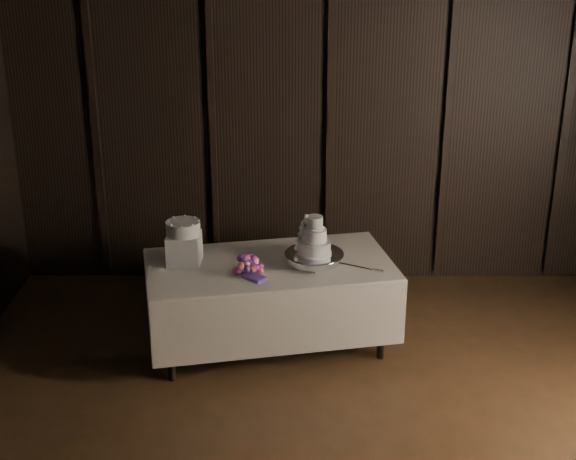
{
  "coord_description": "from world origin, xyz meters",
  "views": [
    {
      "loc": [
        -0.37,
        -3.87,
        3.38
      ],
      "look_at": [
        -0.39,
        2.08,
        1.05
      ],
      "focal_mm": 50.0,
      "sensor_mm": 36.0,
      "label": 1
    }
  ],
  "objects_px": {
    "cake_stand": "(314,259)",
    "wedding_cake": "(312,240)",
    "small_cake": "(183,228)",
    "box_pedestal": "(184,249)",
    "bouquet": "(248,265)",
    "display_table": "(270,301)"
  },
  "relations": [
    {
      "from": "box_pedestal",
      "to": "small_cake",
      "type": "xyz_separation_m",
      "value": [
        0.0,
        0.0,
        0.18
      ]
    },
    {
      "from": "display_table",
      "to": "small_cake",
      "type": "distance_m",
      "value": 0.95
    },
    {
      "from": "box_pedestal",
      "to": "display_table",
      "type": "bearing_deg",
      "value": -0.52
    },
    {
      "from": "box_pedestal",
      "to": "small_cake",
      "type": "relative_size",
      "value": 0.95
    },
    {
      "from": "wedding_cake",
      "to": "small_cake",
      "type": "relative_size",
      "value": 1.16
    },
    {
      "from": "box_pedestal",
      "to": "small_cake",
      "type": "bearing_deg",
      "value": 0.0
    },
    {
      "from": "display_table",
      "to": "cake_stand",
      "type": "height_order",
      "value": "cake_stand"
    },
    {
      "from": "small_cake",
      "to": "bouquet",
      "type": "bearing_deg",
      "value": -20.41
    },
    {
      "from": "cake_stand",
      "to": "bouquet",
      "type": "relative_size",
      "value": 1.22
    },
    {
      "from": "cake_stand",
      "to": "small_cake",
      "type": "bearing_deg",
      "value": 179.26
    },
    {
      "from": "wedding_cake",
      "to": "cake_stand",
      "type": "bearing_deg",
      "value": 53.26
    },
    {
      "from": "bouquet",
      "to": "box_pedestal",
      "type": "bearing_deg",
      "value": 159.59
    },
    {
      "from": "display_table",
      "to": "cake_stand",
      "type": "xyz_separation_m",
      "value": [
        0.36,
        -0.01,
        0.39
      ]
    },
    {
      "from": "wedding_cake",
      "to": "small_cake",
      "type": "distance_m",
      "value": 1.03
    },
    {
      "from": "display_table",
      "to": "wedding_cake",
      "type": "relative_size",
      "value": 6.79
    },
    {
      "from": "cake_stand",
      "to": "wedding_cake",
      "type": "distance_m",
      "value": 0.17
    },
    {
      "from": "bouquet",
      "to": "display_table",
      "type": "bearing_deg",
      "value": 49.8
    },
    {
      "from": "display_table",
      "to": "box_pedestal",
      "type": "height_order",
      "value": "box_pedestal"
    },
    {
      "from": "cake_stand",
      "to": "bouquet",
      "type": "height_order",
      "value": "bouquet"
    },
    {
      "from": "cake_stand",
      "to": "small_cake",
      "type": "distance_m",
      "value": 1.08
    },
    {
      "from": "bouquet",
      "to": "small_cake",
      "type": "bearing_deg",
      "value": 159.59
    },
    {
      "from": "box_pedestal",
      "to": "cake_stand",
      "type": "bearing_deg",
      "value": -0.74
    }
  ]
}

